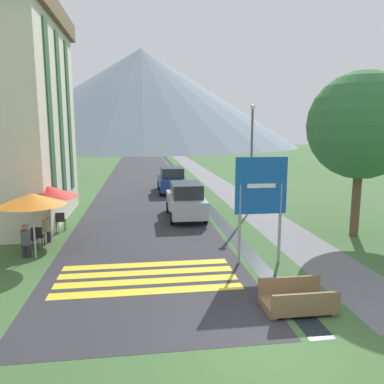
# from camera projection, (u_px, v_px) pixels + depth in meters

# --- Properties ---
(ground_plane) EXTENTS (160.00, 160.00, 0.00)m
(ground_plane) POSITION_uv_depth(u_px,v_px,m) (178.00, 191.00, 27.43)
(ground_plane) COLOR #3D6033
(road) EXTENTS (6.40, 60.00, 0.01)m
(road) POSITION_uv_depth(u_px,v_px,m) (143.00, 175.00, 36.87)
(road) COLOR #2D2D33
(road) RESTS_ON ground_plane
(footpath) EXTENTS (2.20, 60.00, 0.01)m
(footpath) POSITION_uv_depth(u_px,v_px,m) (203.00, 174.00, 37.68)
(footpath) COLOR slate
(footpath) RESTS_ON ground_plane
(drainage_channel) EXTENTS (0.60, 60.00, 0.00)m
(drainage_channel) POSITION_uv_depth(u_px,v_px,m) (180.00, 175.00, 37.36)
(drainage_channel) COLOR black
(drainage_channel) RESTS_ON ground_plane
(crosswalk_marking) EXTENTS (5.44, 2.54, 0.01)m
(crosswalk_marking) POSITION_uv_depth(u_px,v_px,m) (147.00, 277.00, 11.48)
(crosswalk_marking) COLOR yellow
(crosswalk_marking) RESTS_ON ground_plane
(mountain_distant) EXTENTS (81.16, 81.16, 25.26)m
(mountain_distant) POSITION_uv_depth(u_px,v_px,m) (142.00, 98.00, 98.95)
(mountain_distant) COLOR gray
(mountain_distant) RESTS_ON ground_plane
(road_sign) EXTENTS (1.75, 0.11, 3.60)m
(road_sign) POSITION_uv_depth(u_px,v_px,m) (261.00, 195.00, 12.35)
(road_sign) COLOR gray
(road_sign) RESTS_ON ground_plane
(footbridge) EXTENTS (1.70, 1.10, 0.65)m
(footbridge) POSITION_uv_depth(u_px,v_px,m) (297.00, 301.00, 9.41)
(footbridge) COLOR brown
(footbridge) RESTS_ON ground_plane
(parked_car_near) EXTENTS (1.79, 4.14, 1.82)m
(parked_car_near) POSITION_uv_depth(u_px,v_px,m) (186.00, 200.00, 19.00)
(parked_car_near) COLOR #B2B2B7
(parked_car_near) RESTS_ON ground_plane
(parked_car_far) EXTENTS (1.90, 4.48, 1.82)m
(parked_car_far) POSITION_uv_depth(u_px,v_px,m) (172.00, 180.00, 26.83)
(parked_car_far) COLOR navy
(parked_car_far) RESTS_ON ground_plane
(cafe_chair_far_left) EXTENTS (0.40, 0.40, 0.85)m
(cafe_chair_far_left) POSITION_uv_depth(u_px,v_px,m) (60.00, 220.00, 16.63)
(cafe_chair_far_left) COLOR #232328
(cafe_chair_far_left) RESTS_ON ground_plane
(cafe_chair_far_right) EXTENTS (0.40, 0.40, 0.85)m
(cafe_chair_far_right) POSITION_uv_depth(u_px,v_px,m) (50.00, 219.00, 16.82)
(cafe_chair_far_right) COLOR #232328
(cafe_chair_far_right) RESTS_ON ground_plane
(cafe_chair_near_right) EXTENTS (0.40, 0.40, 0.85)m
(cafe_chair_near_right) POSITION_uv_depth(u_px,v_px,m) (38.00, 235.00, 14.16)
(cafe_chair_near_right) COLOR #232328
(cafe_chair_near_right) RESTS_ON ground_plane
(cafe_chair_near_left) EXTENTS (0.40, 0.40, 0.85)m
(cafe_chair_near_left) POSITION_uv_depth(u_px,v_px,m) (31.00, 238.00, 13.83)
(cafe_chair_near_left) COLOR #232328
(cafe_chair_near_left) RESTS_ON ground_plane
(cafe_umbrella_front_orange) EXTENTS (2.28, 2.28, 2.31)m
(cafe_umbrella_front_orange) POSITION_uv_depth(u_px,v_px,m) (32.00, 199.00, 12.85)
(cafe_umbrella_front_orange) COLOR #B7B2A8
(cafe_umbrella_front_orange) RESTS_ON ground_plane
(cafe_umbrella_middle_red) EXTENTS (2.34, 2.34, 2.22)m
(cafe_umbrella_middle_red) POSITION_uv_depth(u_px,v_px,m) (49.00, 192.00, 15.13)
(cafe_umbrella_middle_red) COLOR #B7B2A8
(cafe_umbrella_middle_red) RESTS_ON ground_plane
(person_seated_near) EXTENTS (0.32, 0.32, 1.21)m
(person_seated_near) POSITION_uv_depth(u_px,v_px,m) (26.00, 239.00, 13.15)
(person_seated_near) COLOR #282833
(person_seated_near) RESTS_ON ground_plane
(person_seated_far) EXTENTS (0.32, 0.32, 1.19)m
(person_seated_far) POSITION_uv_depth(u_px,v_px,m) (46.00, 226.00, 14.92)
(person_seated_far) COLOR #282833
(person_seated_far) RESTS_ON ground_plane
(person_standing_terrace) EXTENTS (0.32, 0.32, 1.73)m
(person_standing_terrace) POSITION_uv_depth(u_px,v_px,m) (45.00, 211.00, 16.11)
(person_standing_terrace) COLOR #282833
(person_standing_terrace) RESTS_ON ground_plane
(streetlamp) EXTENTS (0.28, 0.28, 5.80)m
(streetlamp) POSITION_uv_depth(u_px,v_px,m) (252.00, 150.00, 20.19)
(streetlamp) COLOR #515156
(streetlamp) RESTS_ON ground_plane
(tree_by_path) EXTENTS (4.38, 4.38, 6.83)m
(tree_by_path) POSITION_uv_depth(u_px,v_px,m) (362.00, 126.00, 15.23)
(tree_by_path) COLOR brown
(tree_by_path) RESTS_ON ground_plane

